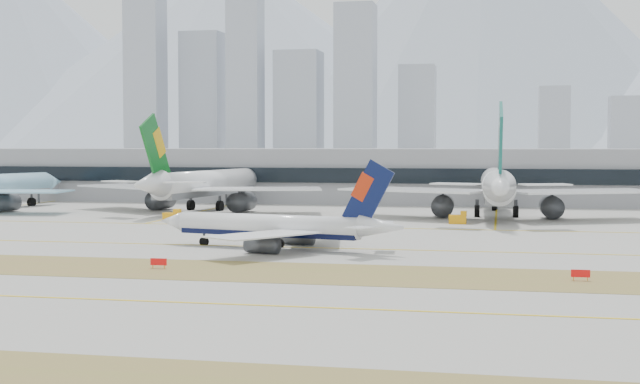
% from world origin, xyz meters
% --- Properties ---
extents(ground, '(3000.00, 3000.00, 0.00)m').
position_xyz_m(ground, '(0.00, 0.00, 0.00)').
color(ground, '#9C9992').
rests_on(ground, ground).
extents(apron_markings, '(360.00, 122.22, 0.06)m').
position_xyz_m(apron_markings, '(0.00, -53.95, 0.02)').
color(apron_markings, olive).
rests_on(apron_markings, ground).
extents(taxiing_airliner, '(41.59, 35.62, 14.11)m').
position_xyz_m(taxiing_airliner, '(-2.78, -7.71, 3.40)').
color(taxiing_airliner, white).
rests_on(taxiing_airliner, ground).
extents(widebody_eva, '(64.72, 63.89, 23.29)m').
position_xyz_m(widebody_eva, '(-40.57, 67.35, 6.19)').
color(widebody_eva, white).
rests_on(widebody_eva, ground).
extents(widebody_cathay, '(69.56, 67.93, 24.80)m').
position_xyz_m(widebody_cathay, '(29.99, 60.46, 6.59)').
color(widebody_cathay, white).
rests_on(widebody_cathay, ground).
extents(terminal, '(280.00, 43.10, 15.00)m').
position_xyz_m(terminal, '(0.00, 114.84, 7.50)').
color(terminal, gray).
rests_on(terminal, ground).
extents(hold_sign_left, '(2.20, 0.15, 1.35)m').
position_xyz_m(hold_sign_left, '(-12.44, -32.00, 0.88)').
color(hold_sign_left, red).
rests_on(hold_sign_left, ground).
extents(hold_sign_right, '(2.20, 0.15, 1.35)m').
position_xyz_m(hold_sign_right, '(40.19, -32.00, 0.88)').
color(hold_sign_right, red).
rests_on(hold_sign_right, ground).
extents(gse_c, '(3.55, 2.00, 2.60)m').
position_xyz_m(gse_c, '(22.51, 42.57, 1.05)').
color(gse_c, '#F59F0C').
rests_on(gse_c, ground).
extents(gse_b, '(3.55, 2.00, 2.60)m').
position_xyz_m(gse_b, '(-36.73, 36.63, 1.05)').
color(gse_b, '#F59F0C').
rests_on(gse_b, ground).
extents(city_skyline, '(342.00, 49.80, 140.00)m').
position_xyz_m(city_skyline, '(-106.76, 453.42, 49.80)').
color(city_skyline, '#9CA3B2').
rests_on(city_skyline, ground).
extents(mountain_ridge, '(2830.00, 1120.00, 470.00)m').
position_xyz_m(mountain_ridge, '(33.00, 1404.14, 181.85)').
color(mountain_ridge, '#9EA8B7').
rests_on(mountain_ridge, ground).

